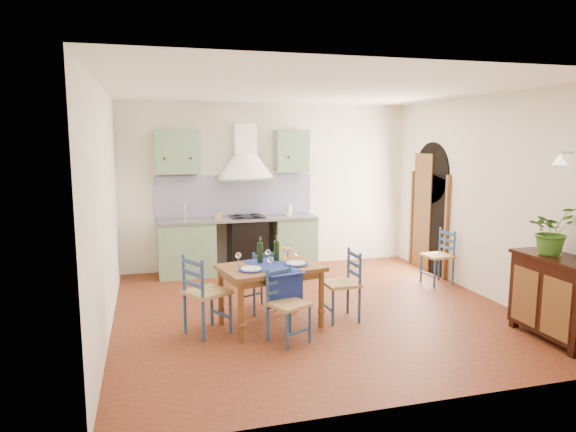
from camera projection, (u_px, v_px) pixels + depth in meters
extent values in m
plane|color=#4E1A10|center=(314.00, 310.00, 6.66)|extent=(5.00, 5.00, 0.00)
cube|color=silver|center=(269.00, 186.00, 8.84)|extent=(5.00, 0.04, 2.80)
cube|color=gray|center=(187.00, 249.00, 8.30)|extent=(0.90, 0.60, 0.88)
cube|color=gray|center=(293.00, 243.00, 8.78)|extent=(0.70, 0.60, 0.88)
cube|color=black|center=(247.00, 245.00, 8.57)|extent=(0.60, 0.58, 0.88)
cube|color=slate|center=(238.00, 219.00, 8.46)|extent=(2.60, 0.64, 0.04)
cube|color=silver|center=(186.00, 221.00, 8.24)|extent=(0.45, 0.40, 0.03)
cylinder|color=silver|center=(185.00, 210.00, 8.39)|extent=(0.02, 0.02, 0.26)
cube|color=black|center=(247.00, 217.00, 8.50)|extent=(0.55, 0.48, 0.02)
cube|color=black|center=(238.00, 269.00, 8.64)|extent=(2.60, 0.50, 0.08)
cube|color=#0E0A5C|center=(235.00, 195.00, 8.67)|extent=(2.65, 0.05, 0.68)
cube|color=gray|center=(177.00, 152.00, 8.17)|extent=(0.70, 0.34, 0.70)
cube|color=gray|center=(291.00, 151.00, 8.67)|extent=(0.55, 0.34, 0.70)
cone|color=white|center=(246.00, 167.00, 8.43)|extent=(0.96, 0.96, 0.40)
cube|color=white|center=(244.00, 139.00, 8.45)|extent=(0.36, 0.30, 0.50)
cube|color=silver|center=(486.00, 197.00, 7.11)|extent=(0.04, 5.00, 2.80)
cube|color=black|center=(430.00, 222.00, 8.53)|extent=(0.03, 1.00, 1.65)
cylinder|color=black|center=(432.00, 173.00, 8.41)|extent=(0.03, 1.00, 1.00)
cube|color=brown|center=(447.00, 228.00, 8.01)|extent=(0.06, 0.06, 1.65)
cube|color=brown|center=(412.00, 218.00, 9.04)|extent=(0.06, 0.06, 1.65)
cube|color=brown|center=(422.00, 212.00, 8.71)|extent=(0.04, 0.55, 1.96)
cylinder|color=silver|center=(568.00, 153.00, 5.62)|extent=(0.15, 0.04, 0.04)
cone|color=#FFEDC6|center=(560.00, 159.00, 5.61)|extent=(0.16, 0.16, 0.12)
cube|color=silver|center=(105.00, 210.00, 5.80)|extent=(0.04, 5.00, 2.80)
cube|color=white|center=(316.00, 89.00, 6.25)|extent=(5.00, 5.00, 0.01)
cube|color=brown|center=(271.00, 268.00, 6.01)|extent=(1.28, 0.98, 0.05)
cube|color=brown|center=(271.00, 274.00, 6.02)|extent=(1.14, 0.85, 0.08)
cylinder|color=brown|center=(241.00, 313.00, 5.56)|extent=(0.07, 0.07, 0.68)
cylinder|color=brown|center=(221.00, 297.00, 6.11)|extent=(0.07, 0.07, 0.68)
cylinder|color=brown|center=(321.00, 299.00, 6.01)|extent=(0.07, 0.07, 0.68)
cylinder|color=brown|center=(296.00, 286.00, 6.57)|extent=(0.07, 0.07, 0.68)
cube|color=navy|center=(272.00, 267.00, 5.96)|extent=(0.60, 0.93, 0.01)
cube|color=navy|center=(286.00, 290.00, 5.69)|extent=(0.42, 0.10, 0.38)
cylinder|color=navy|center=(251.00, 270.00, 5.79)|extent=(0.29, 0.29, 0.01)
cylinder|color=silver|center=(251.00, 269.00, 5.79)|extent=(0.23, 0.23, 0.01)
cylinder|color=navy|center=(296.00, 264.00, 6.05)|extent=(0.29, 0.29, 0.01)
cylinder|color=silver|center=(296.00, 263.00, 6.05)|extent=(0.23, 0.23, 0.01)
cylinder|color=black|center=(260.00, 250.00, 6.13)|extent=(0.07, 0.07, 0.32)
cylinder|color=black|center=(277.00, 248.00, 6.23)|extent=(0.07, 0.07, 0.32)
cylinder|color=white|center=(287.00, 256.00, 6.25)|extent=(0.05, 0.05, 0.10)
sphere|color=yellow|center=(287.00, 249.00, 6.24)|extent=(0.10, 0.10, 0.10)
cylinder|color=navy|center=(287.00, 332.00, 5.36)|extent=(0.03, 0.03, 0.42)
cylinder|color=navy|center=(268.00, 306.00, 5.57)|extent=(0.03, 0.03, 0.81)
cylinder|color=navy|center=(310.00, 324.00, 5.57)|extent=(0.03, 0.03, 0.42)
cylinder|color=navy|center=(290.00, 300.00, 5.78)|extent=(0.03, 0.03, 0.81)
cube|color=tan|center=(289.00, 304.00, 5.55)|extent=(0.51, 0.51, 0.04)
cube|color=navy|center=(279.00, 291.00, 5.66)|extent=(0.32, 0.17, 0.04)
cube|color=navy|center=(279.00, 281.00, 5.64)|extent=(0.32, 0.17, 0.04)
cube|color=navy|center=(279.00, 272.00, 5.63)|extent=(0.32, 0.17, 0.04)
cube|color=navy|center=(299.00, 332.00, 5.47)|extent=(0.31, 0.16, 0.02)
cylinder|color=navy|center=(262.00, 290.00, 6.86)|extent=(0.03, 0.03, 0.41)
cylinder|color=navy|center=(275.00, 280.00, 6.57)|extent=(0.03, 0.03, 0.81)
cylinder|color=navy|center=(241.00, 294.00, 6.67)|extent=(0.03, 0.03, 0.41)
cylinder|color=navy|center=(254.00, 285.00, 6.38)|extent=(0.03, 0.03, 0.81)
cube|color=tan|center=(258.00, 278.00, 6.60)|extent=(0.49, 0.49, 0.04)
cube|color=navy|center=(265.00, 272.00, 6.45)|extent=(0.33, 0.14, 0.04)
cube|color=navy|center=(265.00, 264.00, 6.44)|extent=(0.33, 0.14, 0.04)
cube|color=navy|center=(265.00, 255.00, 6.42)|extent=(0.33, 0.14, 0.04)
cube|color=navy|center=(251.00, 295.00, 6.77)|extent=(0.31, 0.14, 0.02)
cylinder|color=navy|center=(230.00, 314.00, 5.83)|extent=(0.04, 0.04, 0.47)
cylinder|color=navy|center=(203.00, 301.00, 5.55)|extent=(0.04, 0.04, 0.92)
cylinder|color=navy|center=(212.00, 306.00, 6.09)|extent=(0.04, 0.04, 0.47)
cylinder|color=navy|center=(184.00, 294.00, 5.81)|extent=(0.04, 0.04, 0.92)
cube|color=tan|center=(207.00, 292.00, 5.80)|extent=(0.58, 0.58, 0.04)
cube|color=navy|center=(193.00, 284.00, 5.66)|extent=(0.21, 0.36, 0.05)
cube|color=navy|center=(193.00, 273.00, 5.64)|extent=(0.21, 0.36, 0.05)
cube|color=navy|center=(192.00, 263.00, 5.62)|extent=(0.21, 0.36, 0.05)
cube|color=navy|center=(221.00, 314.00, 5.97)|extent=(0.20, 0.34, 0.03)
cylinder|color=navy|center=(323.00, 299.00, 6.40)|extent=(0.03, 0.03, 0.44)
cylinder|color=navy|center=(348.00, 281.00, 6.47)|extent=(0.03, 0.03, 0.86)
cylinder|color=navy|center=(333.00, 308.00, 6.08)|extent=(0.03, 0.03, 0.44)
cylinder|color=navy|center=(360.00, 288.00, 6.15)|extent=(0.03, 0.03, 0.86)
cube|color=tan|center=(341.00, 284.00, 6.26)|extent=(0.41, 0.41, 0.04)
cube|color=navy|center=(354.00, 273.00, 6.29)|extent=(0.03, 0.36, 0.04)
cube|color=navy|center=(354.00, 264.00, 6.27)|extent=(0.03, 0.36, 0.04)
cube|color=navy|center=(354.00, 255.00, 6.26)|extent=(0.03, 0.36, 0.04)
cube|color=navy|center=(328.00, 307.00, 6.25)|extent=(0.04, 0.34, 0.02)
cylinder|color=navy|center=(421.00, 269.00, 7.94)|extent=(0.03, 0.03, 0.43)
cylinder|color=navy|center=(439.00, 254.00, 8.03)|extent=(0.03, 0.03, 0.83)
cylinder|color=navy|center=(435.00, 274.00, 7.63)|extent=(0.03, 0.03, 0.43)
cylinder|color=navy|center=(454.00, 259.00, 7.72)|extent=(0.03, 0.03, 0.83)
cube|color=tan|center=(438.00, 256.00, 7.81)|extent=(0.43, 0.43, 0.04)
cube|color=navy|center=(447.00, 247.00, 7.85)|extent=(0.06, 0.35, 0.04)
cube|color=navy|center=(447.00, 240.00, 7.84)|extent=(0.06, 0.35, 0.04)
cube|color=navy|center=(447.00, 233.00, 7.82)|extent=(0.06, 0.35, 0.04)
cube|color=navy|center=(428.00, 274.00, 7.79)|extent=(0.06, 0.33, 0.02)
cube|color=black|center=(558.00, 297.00, 5.62)|extent=(0.45, 1.00, 0.82)
cube|color=black|center=(561.00, 259.00, 5.56)|extent=(0.50, 1.05, 0.04)
cube|color=brown|center=(556.00, 309.00, 5.34)|extent=(0.02, 0.38, 0.63)
cube|color=brown|center=(525.00, 296.00, 5.78)|extent=(0.02, 0.38, 0.63)
cube|color=black|center=(573.00, 353.00, 5.22)|extent=(0.08, 0.08, 0.08)
cube|color=black|center=(514.00, 324.00, 6.06)|extent=(0.08, 0.08, 0.08)
cube|color=black|center=(539.00, 321.00, 6.15)|extent=(0.08, 0.08, 0.08)
imported|color=#2E5C1A|center=(551.00, 230.00, 5.63)|extent=(0.57, 0.52, 0.54)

